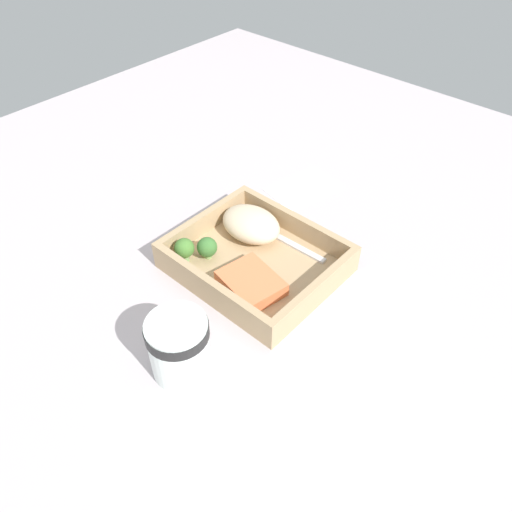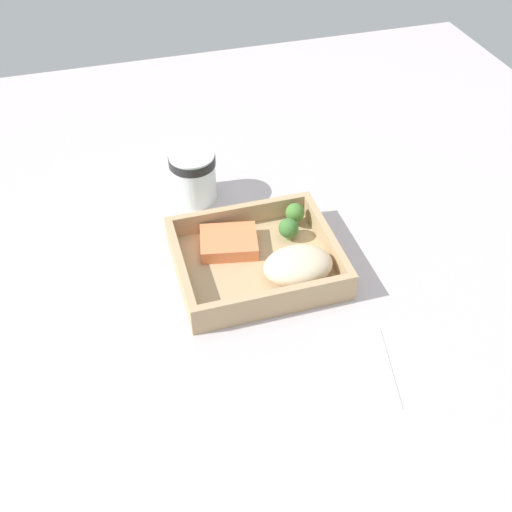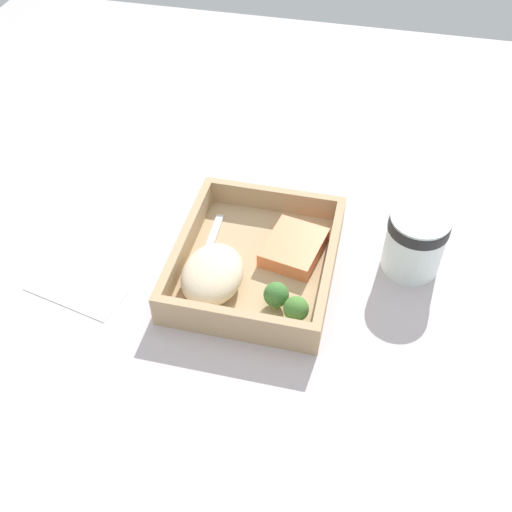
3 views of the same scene
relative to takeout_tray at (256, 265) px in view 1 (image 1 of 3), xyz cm
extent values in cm
cube|color=#C0B3B8|center=(0.00, 0.00, -1.60)|extent=(160.00, 160.00, 2.00)
cube|color=tan|center=(0.00, 0.00, 0.00)|extent=(25.21, 21.59, 1.20)
cube|color=tan|center=(0.00, -10.20, 2.48)|extent=(25.21, 1.20, 3.75)
cube|color=tan|center=(0.00, 10.20, 2.48)|extent=(25.21, 1.20, 3.75)
cube|color=tan|center=(-12.00, 0.00, 2.48)|extent=(1.20, 19.19, 3.75)
cube|color=tan|center=(12.00, 0.00, 2.48)|extent=(1.20, 19.19, 3.75)
cube|color=#F07D4C|center=(-3.24, 4.74, 1.72)|extent=(10.44, 9.06, 2.25)
ellipsoid|color=beige|center=(5.36, -4.70, 2.90)|extent=(10.86, 8.14, 4.60)
cylinder|color=#7EA45E|center=(6.80, 4.25, 1.23)|extent=(1.26, 1.26, 1.26)
sphere|color=#3E7333|center=(6.80, 4.25, 2.77)|extent=(3.32, 3.32, 3.32)
cylinder|color=#7EA768|center=(8.94, 7.21, 1.48)|extent=(1.24, 1.24, 1.76)
sphere|color=#487C32|center=(8.94, 7.21, 3.26)|extent=(3.26, 3.26, 3.26)
cube|color=silver|center=(-2.08, -7.26, 0.82)|extent=(12.43, 1.51, 0.44)
cube|color=silver|center=(5.82, -7.00, 0.82)|extent=(3.47, 2.31, 0.44)
cylinder|color=white|center=(-5.54, 21.02, 4.02)|extent=(8.00, 8.00, 9.25)
cylinder|color=black|center=(-5.54, 21.02, 7.42)|extent=(8.24, 8.24, 1.66)
cube|color=white|center=(8.10, -22.84, -0.48)|extent=(11.38, 14.97, 0.24)
camera|label=1|loc=(-39.02, 43.42, 56.69)|focal=35.00mm
camera|label=2|loc=(-19.17, -65.94, 66.77)|focal=42.00mm
camera|label=3|loc=(56.08, 13.02, 61.53)|focal=42.00mm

